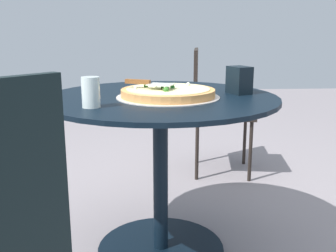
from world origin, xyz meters
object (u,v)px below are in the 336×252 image
Objects in this scene: patio_chair_far at (212,103)px; patio_table at (160,143)px; pizza_on_tray at (168,93)px; napkin_dispenser at (239,80)px; pizza_server at (149,83)px; drinking_cup at (91,92)px.

patio_table is at bearing 69.03° from patio_chair_far.
napkin_dispenser reaches higher than pizza_on_tray.
patio_chair_far is (-0.45, -1.09, -0.28)m from pizza_server.
drinking_cup is at bearing 43.50° from pizza_server.
pizza_server is 1.92× the size of drinking_cup.
patio_table is 4.70× the size of pizza_server.
napkin_dispenser is at bearing 86.89° from patio_chair_far.
pizza_on_tray is 0.49× the size of patio_chair_far.
pizza_on_tray is at bearing 179.17° from pizza_server.
pizza_server is 0.29m from drinking_cup.
napkin_dispenser is (-0.39, -0.08, -0.00)m from pizza_server.
pizza_server is at bearing 67.50° from patio_chair_far.
napkin_dispenser is 1.04m from patio_chair_far.
napkin_dispenser reaches higher than pizza_server.
patio_table is 1.15× the size of patio_chair_far.
pizza_server is 1.79× the size of napkin_dispenser.
patio_chair_far reaches higher than pizza_server.
patio_chair_far reaches higher than napkin_dispenser.
drinking_cup reaches higher than pizza_server.
patio_table is 8.42× the size of napkin_dispenser.
napkin_dispenser is (-0.35, -0.04, 0.27)m from patio_table.
napkin_dispenser is at bearing -155.04° from drinking_cup.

